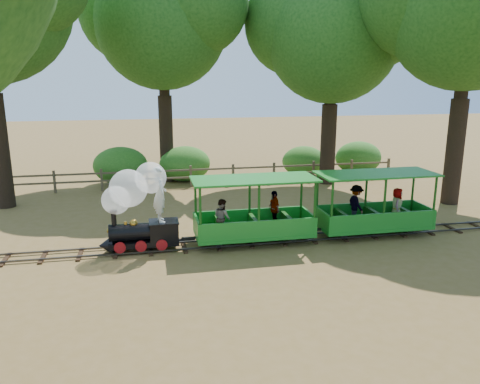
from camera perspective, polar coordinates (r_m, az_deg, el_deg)
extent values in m
plane|color=olive|center=(14.50, 1.16, -6.27)|extent=(90.00, 90.00, 0.00)
cube|color=#3F3D3A|center=(14.20, 1.43, -6.39)|extent=(22.00, 0.05, 0.05)
cube|color=#3F3D3A|center=(14.75, 0.91, -5.60)|extent=(22.00, 0.05, 0.05)
cube|color=#382314|center=(14.49, 1.16, -6.17)|extent=(0.12, 1.00, 0.05)
cube|color=#382314|center=(14.32, -18.92, -7.21)|extent=(0.12, 1.00, 0.05)
cube|color=#382314|center=(16.28, 18.66, -4.65)|extent=(0.12, 1.00, 0.05)
cube|color=black|center=(14.10, -11.60, -6.02)|extent=(2.00, 0.64, 0.16)
cylinder|color=black|center=(14.00, -12.97, -4.79)|extent=(1.27, 0.51, 0.51)
cylinder|color=black|center=(13.89, -15.14, -3.10)|extent=(0.15, 0.15, 0.40)
sphere|color=#B4872B|center=(13.91, -12.85, -3.71)|extent=(0.24, 0.24, 0.24)
cylinder|color=#B4872B|center=(13.92, -13.79, -3.69)|extent=(0.09, 0.09, 0.09)
cube|color=black|center=(14.00, -9.25, -4.63)|extent=(0.82, 0.64, 0.50)
cube|color=black|center=(13.91, -9.29, -3.58)|extent=(0.86, 0.69, 0.04)
cone|color=black|center=(14.16, -16.04, -6.28)|extent=(0.41, 0.58, 0.58)
cylinder|color=#B4872B|center=(14.01, -15.71, -4.55)|extent=(0.09, 0.13, 0.13)
cylinder|color=maroon|center=(13.82, -14.44, -6.60)|extent=(0.33, 0.05, 0.33)
cylinder|color=maroon|center=(14.43, -14.33, -5.71)|extent=(0.33, 0.05, 0.33)
cylinder|color=maroon|center=(13.79, -11.98, -6.50)|extent=(0.33, 0.05, 0.33)
cylinder|color=maroon|center=(14.41, -11.97, -5.60)|extent=(0.33, 0.05, 0.33)
cylinder|color=maroon|center=(13.79, -9.51, -6.38)|extent=(0.33, 0.05, 0.33)
cylinder|color=maroon|center=(14.41, -9.62, -5.49)|extent=(0.33, 0.05, 0.33)
sphere|color=white|center=(13.79, -14.88, -0.96)|extent=(0.82, 0.82, 0.82)
sphere|color=white|center=(13.75, -13.45, 0.44)|extent=(1.09, 1.09, 1.09)
sphere|color=white|center=(13.73, -10.85, 1.72)|extent=(0.91, 0.91, 0.91)
imported|color=silver|center=(13.66, -9.76, -0.29)|extent=(0.48, 0.65, 1.63)
cube|color=#1C8124|center=(14.42, 1.70, -4.99)|extent=(3.59, 1.37, 0.11)
cube|color=#144E11|center=(14.46, 1.70, -5.46)|extent=(3.23, 0.53, 0.15)
cube|color=#1C8124|center=(13.73, 2.33, -4.59)|extent=(3.59, 0.06, 0.53)
cube|color=#1C8124|center=(14.92, 1.15, -3.06)|extent=(3.59, 0.06, 0.53)
cube|color=#1C8124|center=(13.97, 1.75, 1.58)|extent=(3.75, 1.53, 0.05)
cylinder|color=#144E11|center=(13.30, -4.86, -2.86)|extent=(0.07, 0.07, 1.69)
cylinder|color=#144E11|center=(14.49, -5.44, -1.46)|extent=(0.07, 0.07, 1.69)
cylinder|color=#144E11|center=(14.08, 9.10, -2.03)|extent=(0.07, 0.07, 1.69)
cylinder|color=#144E11|center=(15.21, 7.47, -0.78)|extent=(0.07, 0.07, 1.69)
cube|color=#144E11|center=(14.14, -2.55, -4.26)|extent=(0.13, 1.16, 0.42)
cube|color=#144E11|center=(14.34, 1.71, -3.99)|extent=(0.13, 1.16, 0.42)
cube|color=#144E11|center=(14.61, 5.83, -3.71)|extent=(0.13, 1.16, 0.42)
cylinder|color=black|center=(13.91, -2.60, -6.09)|extent=(0.30, 0.06, 0.30)
cylinder|color=black|center=(14.58, -3.04, -5.14)|extent=(0.30, 0.06, 0.30)
cylinder|color=black|center=(14.42, 6.49, -5.43)|extent=(0.30, 0.06, 0.30)
cylinder|color=black|center=(15.07, 5.66, -4.56)|extent=(0.30, 0.06, 0.30)
imported|color=gray|center=(13.81, -2.19, -3.15)|extent=(0.62, 0.68, 1.14)
imported|color=gray|center=(14.74, 4.18, -2.03)|extent=(0.37, 0.71, 1.16)
cube|color=#1C8124|center=(15.77, 15.90, -3.87)|extent=(3.59, 1.37, 0.11)
cube|color=#144E11|center=(15.80, 15.87, -4.31)|extent=(3.23, 0.53, 0.15)
cube|color=#1C8124|center=(15.13, 17.09, -3.44)|extent=(3.59, 0.06, 0.53)
cube|color=#1C8124|center=(16.22, 14.94, -2.14)|extent=(3.59, 0.06, 0.53)
cube|color=#1C8124|center=(15.35, 16.32, 2.15)|extent=(3.75, 1.53, 0.05)
cylinder|color=#144E11|center=(14.28, 11.15, -1.90)|extent=(0.07, 0.07, 1.69)
cylinder|color=#144E11|center=(15.39, 9.39, -0.67)|extent=(0.07, 0.07, 1.69)
cylinder|color=#144E11|center=(15.89, 22.62, -1.11)|extent=(0.07, 0.07, 1.69)
cylinder|color=#144E11|center=(16.90, 20.29, -0.06)|extent=(0.07, 0.07, 1.69)
cube|color=#144E11|center=(15.23, 12.36, -3.23)|extent=(0.13, 1.16, 0.42)
cube|color=#144E11|center=(15.69, 15.96, -2.95)|extent=(0.13, 1.16, 0.42)
cube|color=#144E11|center=(16.21, 19.35, -2.68)|extent=(0.13, 1.16, 0.42)
cylinder|color=black|center=(15.00, 12.59, -4.92)|extent=(0.30, 0.06, 0.30)
cylinder|color=black|center=(15.62, 11.52, -4.10)|extent=(0.30, 0.06, 0.30)
cylinder|color=black|center=(16.05, 20.12, -4.20)|extent=(0.30, 0.06, 0.30)
cylinder|color=black|center=(16.63, 18.85, -3.47)|extent=(0.30, 0.06, 0.30)
imported|color=gray|center=(15.58, 13.96, -1.38)|extent=(0.48, 0.81, 1.23)
imported|color=gray|center=(15.90, 18.57, -1.57)|extent=(0.59, 0.67, 1.15)
cylinder|color=#2D2116|center=(20.24, -27.23, 4.41)|extent=(0.70, 0.70, 4.40)
cylinder|color=#2D2116|center=(22.99, -8.98, 6.39)|extent=(0.66, 0.66, 4.13)
cylinder|color=#2D2116|center=(22.81, -9.29, 14.50)|extent=(0.50, 0.50, 2.36)
sphere|color=#184816|center=(22.93, -9.51, 19.73)|extent=(6.08, 6.08, 6.08)
sphere|color=#184816|center=(22.24, -5.26, 22.02)|extent=(4.56, 4.56, 4.56)
sphere|color=#184816|center=(24.04, -13.16, 20.75)|extent=(4.87, 4.87, 4.87)
cylinder|color=#2D2116|center=(22.67, 10.69, 5.73)|extent=(0.72, 0.72, 3.75)
cylinder|color=#2D2116|center=(22.45, 11.03, 13.19)|extent=(0.54, 0.54, 2.14)
sphere|color=#184816|center=(22.53, 11.28, 18.24)|extent=(6.08, 6.08, 6.08)
sphere|color=#184816|center=(22.40, 16.14, 19.96)|extent=(4.56, 4.56, 4.56)
sphere|color=#184816|center=(23.11, 6.95, 19.79)|extent=(4.86, 4.86, 4.86)
cylinder|color=#2D2116|center=(20.44, 24.69, 4.43)|extent=(0.68, 0.68, 4.17)
cylinder|color=#2D2116|center=(20.23, 25.65, 13.61)|extent=(0.51, 0.51, 2.38)
sphere|color=#184816|center=(20.38, 26.30, 19.50)|extent=(6.07, 6.07, 6.07)
cube|color=brown|center=(22.56, -26.67, 0.89)|extent=(0.10, 0.10, 1.00)
cube|color=brown|center=(22.11, -21.67, 1.16)|extent=(0.10, 0.10, 1.00)
cube|color=brown|center=(21.84, -16.51, 1.42)|extent=(0.10, 0.10, 1.00)
cube|color=brown|center=(21.75, -11.26, 1.68)|extent=(0.10, 0.10, 1.00)
cube|color=brown|center=(21.84, -6.01, 1.93)|extent=(0.10, 0.10, 1.00)
cube|color=brown|center=(22.12, -0.84, 2.15)|extent=(0.10, 0.10, 1.00)
cube|color=brown|center=(22.56, 4.16, 2.35)|extent=(0.10, 0.10, 1.00)
cube|color=brown|center=(23.18, 8.93, 2.53)|extent=(0.10, 0.10, 1.00)
cube|color=brown|center=(23.94, 13.43, 2.67)|extent=(0.10, 0.10, 1.00)
cube|color=brown|center=(24.84, 17.63, 2.80)|extent=(0.10, 0.10, 1.00)
cube|color=brown|center=(21.90, -3.42, 2.81)|extent=(18.00, 0.06, 0.08)
cube|color=brown|center=(21.97, -3.41, 1.91)|extent=(18.00, 0.06, 0.08)
ellipsoid|color=#2D6B1E|center=(22.98, -14.36, 3.15)|extent=(2.57, 1.97, 1.78)
ellipsoid|color=#2D6B1E|center=(23.03, -6.73, 3.44)|extent=(2.48, 1.91, 1.72)
ellipsoid|color=#2D6B1E|center=(24.31, 7.76, 3.75)|extent=(2.23, 1.72, 1.55)
ellipsoid|color=#2D6B1E|center=(25.44, 14.23, 4.08)|extent=(2.47, 1.90, 1.71)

